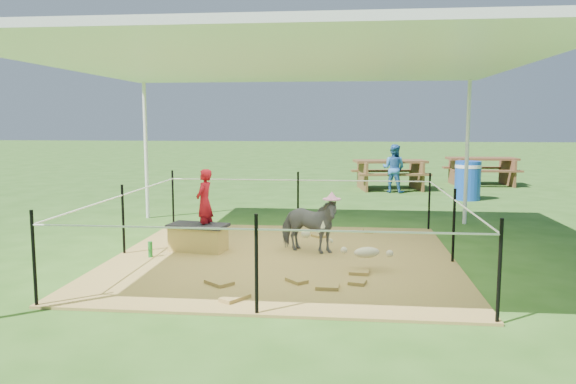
# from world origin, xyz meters

# --- Properties ---
(ground) EXTENTS (90.00, 90.00, 0.00)m
(ground) POSITION_xyz_m (0.00, 0.00, 0.00)
(ground) COLOR #2D5919
(ground) RESTS_ON ground
(hay_patch) EXTENTS (4.60, 4.60, 0.03)m
(hay_patch) POSITION_xyz_m (0.00, 0.00, 0.01)
(hay_patch) COLOR brown
(hay_patch) RESTS_ON ground
(canopy_tent) EXTENTS (6.30, 6.30, 2.90)m
(canopy_tent) POSITION_xyz_m (0.00, 0.00, 2.69)
(canopy_tent) COLOR silver
(canopy_tent) RESTS_ON ground
(rope_fence) EXTENTS (4.54, 4.54, 1.00)m
(rope_fence) POSITION_xyz_m (0.00, -0.00, 0.64)
(rope_fence) COLOR black
(rope_fence) RESTS_ON ground
(straw_bale) EXTENTS (0.83, 0.51, 0.34)m
(straw_bale) POSITION_xyz_m (-1.25, 0.26, 0.20)
(straw_bale) COLOR #B99743
(straw_bale) RESTS_ON hay_patch
(dark_cloth) EXTENTS (0.89, 0.57, 0.04)m
(dark_cloth) POSITION_xyz_m (-1.25, 0.26, 0.39)
(dark_cloth) COLOR black
(dark_cloth) RESTS_ON straw_bale
(woman) EXTENTS (0.28, 0.37, 0.93)m
(woman) POSITION_xyz_m (-1.15, 0.26, 0.84)
(woman) COLOR #A20F1B
(woman) RESTS_ON straw_bale
(green_bottle) EXTENTS (0.07, 0.07, 0.21)m
(green_bottle) POSITION_xyz_m (-1.80, -0.19, 0.14)
(green_bottle) COLOR #1B7A25
(green_bottle) RESTS_ON hay_patch
(pony) EXTENTS (1.02, 0.73, 0.78)m
(pony) POSITION_xyz_m (0.32, 0.32, 0.42)
(pony) COLOR #46464B
(pony) RESTS_ON hay_patch
(pink_hat) EXTENTS (0.24, 0.24, 0.11)m
(pink_hat) POSITION_xyz_m (0.32, 0.32, 0.87)
(pink_hat) COLOR #FC92C8
(pink_hat) RESTS_ON pony
(foal) EXTENTS (1.03, 0.81, 0.50)m
(foal) POSITION_xyz_m (1.11, -0.55, 0.28)
(foal) COLOR #C2AE8E
(foal) RESTS_ON hay_patch
(trash_barrel) EXTENTS (0.63, 0.63, 0.93)m
(trash_barrel) POSITION_xyz_m (3.71, 6.26, 0.46)
(trash_barrel) COLOR #1646AB
(trash_barrel) RESTS_ON ground
(picnic_table_near) EXTENTS (2.13, 1.68, 0.81)m
(picnic_table_near) POSITION_xyz_m (2.01, 8.17, 0.40)
(picnic_table_near) COLOR brown
(picnic_table_near) RESTS_ON ground
(picnic_table_far) EXTENTS (2.03, 1.52, 0.81)m
(picnic_table_far) POSITION_xyz_m (4.76, 9.50, 0.41)
(picnic_table_far) COLOR #56331D
(picnic_table_far) RESTS_ON ground
(distant_person) EXTENTS (0.75, 0.68, 1.27)m
(distant_person) POSITION_xyz_m (2.06, 7.50, 0.64)
(distant_person) COLOR #2E66AD
(distant_person) RESTS_ON ground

